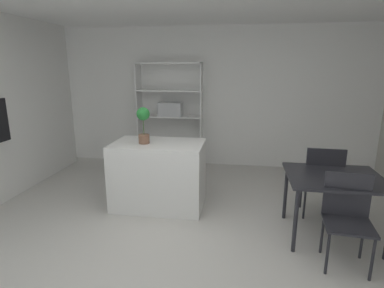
# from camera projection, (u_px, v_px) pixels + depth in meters

# --- Properties ---
(ground_plane) EXTENTS (9.23, 9.23, 0.00)m
(ground_plane) POSITION_uv_depth(u_px,v_px,m) (167.00, 249.00, 3.39)
(ground_plane) COLOR beige
(back_partition) EXTENTS (6.71, 0.06, 2.68)m
(back_partition) POSITION_uv_depth(u_px,v_px,m) (203.00, 98.00, 6.09)
(back_partition) COLOR white
(back_partition) RESTS_ON ground_plane
(kitchen_island) EXTENTS (1.25, 0.78, 0.92)m
(kitchen_island) POSITION_uv_depth(u_px,v_px,m) (159.00, 175.00, 4.36)
(kitchen_island) COLOR silver
(kitchen_island) RESTS_ON ground_plane
(potted_plant_on_island) EXTENTS (0.18, 0.18, 0.49)m
(potted_plant_on_island) POSITION_uv_depth(u_px,v_px,m) (143.00, 122.00, 4.15)
(potted_plant_on_island) COLOR brown
(potted_plant_on_island) RESTS_ON kitchen_island
(open_bookshelf) EXTENTS (1.24, 0.34, 2.01)m
(open_bookshelf) POSITION_uv_depth(u_px,v_px,m) (170.00, 114.00, 5.94)
(open_bookshelf) COLOR white
(open_bookshelf) RESTS_ON ground_plane
(dining_table) EXTENTS (1.04, 0.89, 0.75)m
(dining_table) POSITION_uv_depth(u_px,v_px,m) (334.00, 183.00, 3.49)
(dining_table) COLOR #232328
(dining_table) RESTS_ON ground_plane
(dining_chair_near) EXTENTS (0.48, 0.46, 0.92)m
(dining_chair_near) POSITION_uv_depth(u_px,v_px,m) (347.00, 212.00, 3.07)
(dining_chair_near) COLOR #232328
(dining_chair_near) RESTS_ON ground_plane
(dining_chair_far) EXTENTS (0.48, 0.43, 0.96)m
(dining_chair_far) POSITION_uv_depth(u_px,v_px,m) (323.00, 176.00, 3.96)
(dining_chair_far) COLOR #232328
(dining_chair_far) RESTS_ON ground_plane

